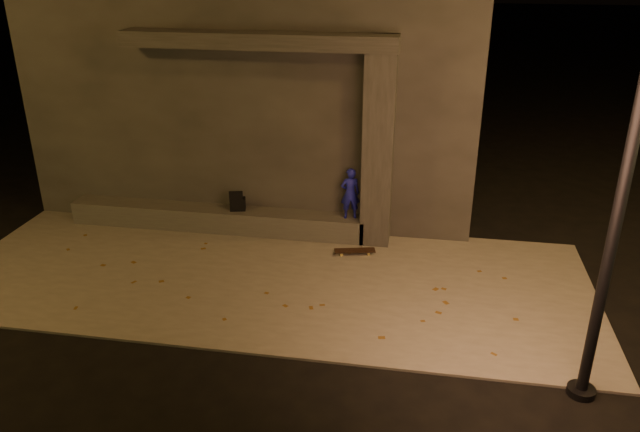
% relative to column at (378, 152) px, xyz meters
% --- Properties ---
extents(ground, '(120.00, 120.00, 0.00)m').
position_rel_column_xyz_m(ground, '(-1.70, -3.75, -1.84)').
color(ground, black).
rests_on(ground, ground).
extents(sidewalk, '(11.00, 4.40, 0.04)m').
position_rel_column_xyz_m(sidewalk, '(-1.70, -1.75, -1.82)').
color(sidewalk, slate).
rests_on(sidewalk, ground).
extents(building, '(9.00, 5.10, 5.22)m').
position_rel_column_xyz_m(building, '(-2.70, 2.74, 0.77)').
color(building, '#34312F').
rests_on(building, ground).
extents(ledge, '(6.00, 0.55, 0.45)m').
position_rel_column_xyz_m(ledge, '(-3.20, 0.00, -1.58)').
color(ledge, '#4E4C47').
rests_on(ledge, sidewalk).
extents(column, '(0.55, 0.55, 3.60)m').
position_rel_column_xyz_m(column, '(0.00, 0.00, 0.00)').
color(column, '#34312F').
rests_on(column, sidewalk).
extents(canopy, '(5.00, 0.70, 0.28)m').
position_rel_column_xyz_m(canopy, '(-2.20, 0.05, 1.94)').
color(canopy, '#34312F').
rests_on(canopy, column).
extents(skateboarder, '(0.42, 0.34, 1.01)m').
position_rel_column_xyz_m(skateboarder, '(-0.50, 0.00, -0.85)').
color(skateboarder, '#1A1CA9').
rests_on(skateboarder, ledge).
extents(backpack, '(0.34, 0.26, 0.43)m').
position_rel_column_xyz_m(backpack, '(-2.74, -0.00, -1.20)').
color(backpack, black).
rests_on(backpack, ledge).
extents(skateboard, '(0.78, 0.36, 0.08)m').
position_rel_column_xyz_m(skateboard, '(-0.31, -0.65, -1.73)').
color(skateboard, black).
rests_on(skateboard, sidewalk).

